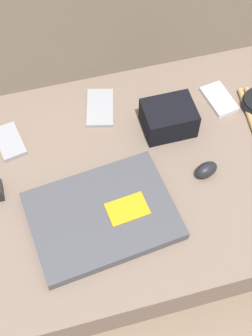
{
  "coord_description": "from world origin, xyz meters",
  "views": [
    {
      "loc": [
        -0.15,
        -0.57,
        1.07
      ],
      "look_at": [
        0.0,
        0.0,
        0.14
      ],
      "focal_mm": 50.0,
      "sensor_mm": 36.0,
      "label": 1
    }
  ],
  "objects_px": {
    "phone_black": "(219,99)",
    "phone_small": "(9,142)",
    "laptop": "(103,216)",
    "phone_silver": "(100,108)",
    "computer_mouse": "(206,170)",
    "camera_pouch": "(169,118)"
  },
  "relations": [
    {
      "from": "computer_mouse",
      "to": "laptop",
      "type": "bearing_deg",
      "value": 174.23
    },
    {
      "from": "camera_pouch",
      "to": "laptop",
      "type": "bearing_deg",
      "value": -136.69
    },
    {
      "from": "phone_black",
      "to": "phone_silver",
      "type": "bearing_deg",
      "value": 161.12
    },
    {
      "from": "phone_silver",
      "to": "camera_pouch",
      "type": "xyz_separation_m",
      "value": [
        0.15,
        -0.1,
        0.03
      ]
    },
    {
      "from": "laptop",
      "to": "phone_black",
      "type": "xyz_separation_m",
      "value": [
        0.38,
        0.26,
        -0.01
      ]
    },
    {
      "from": "phone_small",
      "to": "camera_pouch",
      "type": "relative_size",
      "value": 0.89
    },
    {
      "from": "phone_silver",
      "to": "phone_small",
      "type": "distance_m",
      "value": 0.25
    },
    {
      "from": "phone_black",
      "to": "laptop",
      "type": "bearing_deg",
      "value": -154.72
    },
    {
      "from": "laptop",
      "to": "camera_pouch",
      "type": "relative_size",
      "value": 2.69
    },
    {
      "from": "camera_pouch",
      "to": "phone_silver",
      "type": "bearing_deg",
      "value": 145.76
    },
    {
      "from": "camera_pouch",
      "to": "computer_mouse",
      "type": "bearing_deg",
      "value": -74.13
    },
    {
      "from": "laptop",
      "to": "phone_black",
      "type": "bearing_deg",
      "value": 27.79
    },
    {
      "from": "laptop",
      "to": "phone_silver",
      "type": "distance_m",
      "value": 0.32
    },
    {
      "from": "phone_small",
      "to": "camera_pouch",
      "type": "distance_m",
      "value": 0.4
    },
    {
      "from": "computer_mouse",
      "to": "phone_small",
      "type": "distance_m",
      "value": 0.49
    },
    {
      "from": "laptop",
      "to": "phone_black",
      "type": "relative_size",
      "value": 3.03
    },
    {
      "from": "phone_black",
      "to": "phone_small",
      "type": "distance_m",
      "value": 0.55
    },
    {
      "from": "computer_mouse",
      "to": "phone_small",
      "type": "bearing_deg",
      "value": 137.63
    },
    {
      "from": "laptop",
      "to": "phone_black",
      "type": "distance_m",
      "value": 0.46
    },
    {
      "from": "computer_mouse",
      "to": "camera_pouch",
      "type": "distance_m",
      "value": 0.16
    },
    {
      "from": "computer_mouse",
      "to": "phone_silver",
      "type": "bearing_deg",
      "value": 110.41
    },
    {
      "from": "phone_black",
      "to": "phone_small",
      "type": "relative_size",
      "value": 1.0
    }
  ]
}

